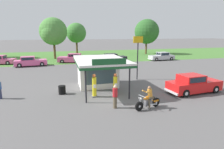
{
  "coord_description": "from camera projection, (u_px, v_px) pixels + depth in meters",
  "views": [
    {
      "loc": [
        -3.26,
        -13.3,
        5.04
      ],
      "look_at": [
        0.97,
        2.52,
        1.4
      ],
      "focal_mm": 29.7,
      "sensor_mm": 36.0,
      "label": 1
    }
  ],
  "objects": [
    {
      "name": "gas_pump_offside",
      "position": [
        115.0,
        85.0,
        15.31
      ],
      "size": [
        0.44,
        0.44,
        1.85
      ],
      "color": "slate",
      "rests_on": "ground"
    },
    {
      "name": "motorcycle_with_rider",
      "position": [
        148.0,
        99.0,
        12.6
      ],
      "size": [
        2.08,
        0.84,
        1.58
      ],
      "color": "black",
      "rests_on": "ground"
    },
    {
      "name": "featured_classic_sedan",
      "position": [
        193.0,
        84.0,
        16.07
      ],
      "size": [
        5.0,
        2.21,
        1.59
      ],
      "color": "red",
      "rests_on": "ground"
    },
    {
      "name": "service_station_kiosk",
      "position": [
        98.0,
        70.0,
        17.63
      ],
      "size": [
        4.28,
        6.6,
        3.29
      ],
      "color": "silver",
      "rests_on": "ground"
    },
    {
      "name": "bystander_strolling_foreground",
      "position": [
        115.0,
        96.0,
        12.62
      ],
      "size": [
        0.34,
        0.34,
        1.64
      ],
      "color": "brown",
      "rests_on": "ground"
    },
    {
      "name": "roadside_pole_sign",
      "position": [
        138.0,
        50.0,
        20.09
      ],
      "size": [
        1.1,
        0.12,
        4.74
      ],
      "color": "black",
      "rests_on": "ground"
    },
    {
      "name": "parked_car_back_row_centre_right",
      "position": [
        162.0,
        57.0,
        35.7
      ],
      "size": [
        5.03,
        2.2,
        1.52
      ],
      "color": "#B7B7BC",
      "rests_on": "ground"
    },
    {
      "name": "spare_tire_stack",
      "position": [
        62.0,
        90.0,
        15.71
      ],
      "size": [
        0.6,
        0.6,
        0.72
      ],
      "color": "black",
      "rests_on": "ground"
    },
    {
      "name": "parked_car_back_row_centre_left",
      "position": [
        30.0,
        62.0,
        29.14
      ],
      "size": [
        5.08,
        2.41,
        1.52
      ],
      "color": "#E55993",
      "rests_on": "ground"
    },
    {
      "name": "parked_car_back_row_centre",
      "position": [
        112.0,
        58.0,
        33.9
      ],
      "size": [
        5.64,
        2.04,
        1.44
      ],
      "color": "black",
      "rests_on": "ground"
    },
    {
      "name": "grass_verge_strip",
      "position": [
        77.0,
        56.0,
        42.75
      ],
      "size": [
        120.0,
        24.0,
        0.01
      ],
      "primitive_type": "cube",
      "color": "#477A33",
      "rests_on": "ground"
    },
    {
      "name": "tree_oak_left",
      "position": [
        53.0,
        32.0,
        36.33
      ],
      "size": [
        5.4,
        5.66,
        8.14
      ],
      "color": "brown",
      "rests_on": "ground"
    },
    {
      "name": "gas_pump_nearside",
      "position": [
        94.0,
        87.0,
        14.86
      ],
      "size": [
        0.44,
        0.44,
        1.9
      ],
      "color": "slate",
      "rests_on": "ground"
    },
    {
      "name": "tree_oak_right",
      "position": [
        77.0,
        33.0,
        42.66
      ],
      "size": [
        4.56,
        4.56,
        7.45
      ],
      "color": "brown",
      "rests_on": "ground"
    },
    {
      "name": "tree_oak_centre",
      "position": [
        147.0,
        32.0,
        45.48
      ],
      "size": [
        5.99,
        5.99,
        8.49
      ],
      "color": "brown",
      "rests_on": "ground"
    },
    {
      "name": "ground_plane",
      "position": [
        108.0,
        99.0,
        14.46
      ],
      "size": [
        300.0,
        300.0,
        0.0
      ],
      "primitive_type": "plane",
      "color": "#5B5959"
    },
    {
      "name": "parked_car_back_row_far_left",
      "position": [
        74.0,
        59.0,
        32.63
      ],
      "size": [
        5.86,
        3.32,
        1.59
      ],
      "color": "#E55993",
      "rests_on": "ground"
    }
  ]
}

